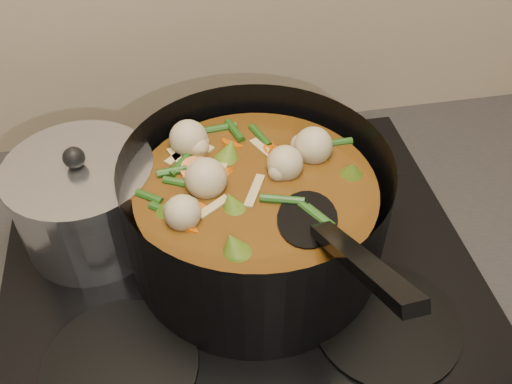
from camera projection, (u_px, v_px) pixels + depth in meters
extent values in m
cube|color=black|center=(240.00, 281.00, 0.80)|extent=(2.64, 0.64, 0.05)
cube|color=black|center=(240.00, 265.00, 0.77)|extent=(0.62, 0.54, 0.02)
cylinder|color=black|center=(120.00, 366.00, 0.65)|extent=(0.18, 0.18, 0.01)
cylinder|color=black|center=(386.00, 322.00, 0.69)|extent=(0.18, 0.18, 0.01)
cylinder|color=black|center=(117.00, 207.00, 0.83)|extent=(0.18, 0.18, 0.01)
cylinder|color=black|center=(328.00, 179.00, 0.88)|extent=(0.18, 0.18, 0.01)
cylinder|color=black|center=(256.00, 211.00, 0.72)|extent=(0.36, 0.36, 0.16)
cylinder|color=black|center=(256.00, 250.00, 0.77)|extent=(0.32, 0.32, 0.01)
cylinder|color=#5D330F|center=(256.00, 218.00, 0.73)|extent=(0.30, 0.30, 0.11)
cylinder|color=orange|center=(291.00, 184.00, 0.70)|extent=(0.03, 0.04, 0.03)
cylinder|color=orange|center=(275.00, 149.00, 0.75)|extent=(0.05, 0.04, 0.03)
cylinder|color=orange|center=(198.00, 146.00, 0.75)|extent=(0.05, 0.05, 0.03)
cylinder|color=orange|center=(207.00, 197.00, 0.68)|extent=(0.04, 0.04, 0.03)
cylinder|color=orange|center=(234.00, 247.00, 0.63)|extent=(0.04, 0.04, 0.03)
cylinder|color=orange|center=(283.00, 206.00, 0.67)|extent=(0.05, 0.05, 0.03)
cylinder|color=orange|center=(316.00, 175.00, 0.71)|extent=(0.04, 0.04, 0.03)
cylinder|color=orange|center=(272.00, 132.00, 0.77)|extent=(0.04, 0.04, 0.03)
cylinder|color=orange|center=(219.00, 167.00, 0.72)|extent=(0.05, 0.05, 0.03)
sphere|color=#C2AF88|center=(312.00, 173.00, 0.69)|extent=(0.05, 0.05, 0.05)
sphere|color=#C2AF88|center=(243.00, 144.00, 0.73)|extent=(0.05, 0.05, 0.05)
sphere|color=#C2AF88|center=(200.00, 192.00, 0.67)|extent=(0.05, 0.05, 0.05)
sphere|color=#C2AF88|center=(277.00, 219.00, 0.64)|extent=(0.05, 0.05, 0.05)
sphere|color=#C2AF88|center=(307.00, 165.00, 0.70)|extent=(0.05, 0.05, 0.05)
cone|color=#52761D|center=(285.00, 238.00, 0.62)|extent=(0.04, 0.04, 0.04)
cone|color=#52761D|center=(325.00, 163.00, 0.71)|extent=(0.04, 0.04, 0.04)
cone|color=#52761D|center=(224.00, 139.00, 0.75)|extent=(0.04, 0.04, 0.04)
cone|color=#52761D|center=(185.00, 211.00, 0.65)|extent=(0.04, 0.04, 0.04)
cone|color=#52761D|center=(302.00, 232.00, 0.63)|extent=(0.04, 0.04, 0.04)
cylinder|color=#214F17|center=(275.00, 161.00, 0.72)|extent=(0.01, 0.04, 0.01)
cylinder|color=#214F17|center=(223.00, 132.00, 0.76)|extent=(0.04, 0.04, 0.01)
cylinder|color=#214F17|center=(185.00, 171.00, 0.71)|extent=(0.04, 0.02, 0.01)
cylinder|color=#214F17|center=(206.00, 209.00, 0.66)|extent=(0.03, 0.04, 0.01)
cylinder|color=#214F17|center=(253.00, 215.00, 0.65)|extent=(0.03, 0.04, 0.01)
cylinder|color=#214F17|center=(331.00, 231.00, 0.63)|extent=(0.04, 0.02, 0.01)
cylinder|color=#214F17|center=(330.00, 177.00, 0.70)|extent=(0.04, 0.04, 0.01)
cylinder|color=#214F17|center=(283.00, 152.00, 0.73)|extent=(0.01, 0.04, 0.01)
cylinder|color=#214F17|center=(242.00, 160.00, 0.72)|extent=(0.04, 0.04, 0.01)
cylinder|color=#214F17|center=(170.00, 166.00, 0.71)|extent=(0.04, 0.02, 0.01)
cylinder|color=#214F17|center=(189.00, 215.00, 0.65)|extent=(0.03, 0.04, 0.01)
cylinder|color=#214F17|center=(250.00, 228.00, 0.64)|extent=(0.03, 0.04, 0.01)
cube|color=tan|center=(197.00, 167.00, 0.71)|extent=(0.05, 0.01, 0.00)
cube|color=tan|center=(208.00, 222.00, 0.64)|extent=(0.02, 0.05, 0.00)
cube|color=tan|center=(293.00, 228.00, 0.64)|extent=(0.05, 0.03, 0.00)
cube|color=tan|center=(320.00, 174.00, 0.70)|extent=(0.04, 0.04, 0.00)
cube|color=tan|center=(260.00, 143.00, 0.75)|extent=(0.03, 0.05, 0.00)
cube|color=tan|center=(195.00, 169.00, 0.71)|extent=(0.05, 0.02, 0.00)
cube|color=tan|center=(211.00, 224.00, 0.64)|extent=(0.01, 0.05, 0.00)
ellipsoid|color=black|center=(307.00, 220.00, 0.65)|extent=(0.09, 0.11, 0.01)
cube|color=black|center=(359.00, 261.00, 0.53)|extent=(0.04, 0.20, 0.12)
cylinder|color=silver|center=(88.00, 206.00, 0.76)|extent=(0.18, 0.18, 0.11)
cylinder|color=silver|center=(77.00, 170.00, 0.71)|extent=(0.19, 0.19, 0.01)
sphere|color=black|center=(74.00, 158.00, 0.70)|extent=(0.03, 0.03, 0.03)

